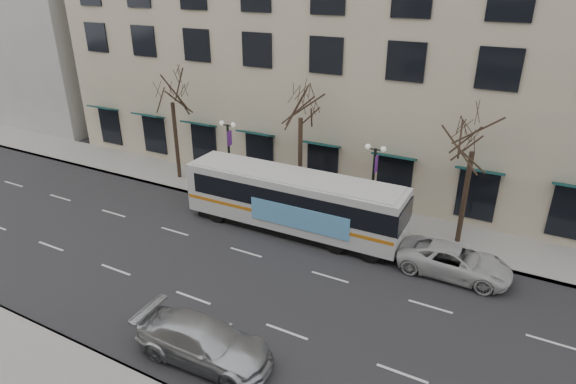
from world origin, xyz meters
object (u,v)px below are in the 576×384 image
Objects in this scene: silver_car at (204,342)px; white_pickup at (454,261)px; tree_far_left at (171,89)px; lamp_post_left at (229,155)px; lamp_post_right at (373,183)px; city_bus at (294,200)px; tree_far_mid at (301,102)px; tree_far_right at (475,134)px.

silver_car reaches higher than white_pickup.
tree_far_left is 1.60× the size of lamp_post_left.
city_bus is (-3.87, -2.40, -1.00)m from lamp_post_right.
silver_car is (-2.13, -13.37, -2.12)m from lamp_post_right.
tree_far_left is 0.98× the size of tree_far_mid.
tree_far_left reaches higher than tree_far_right.
city_bus is 2.37× the size of white_pickup.
city_bus is at bearing 6.36° from silver_car.
tree_far_mid reaches higher than tree_far_right.
tree_far_left is 1.48× the size of silver_car.
tree_far_mid reaches higher than lamp_post_left.
city_bus is 9.31m from white_pickup.
city_bus is (6.13, -2.40, -1.00)m from lamp_post_left.
tree_far_mid is 1.06× the size of tree_far_right.
lamp_post_right is 13.70m from silver_car.
lamp_post_left is at bearing 80.13° from white_pickup.
tree_far_mid is at bearing 0.00° from tree_far_left.
white_pickup is (9.23, -0.29, -1.17)m from city_bus.
silver_car is at bearing -47.33° from tree_far_left.
lamp_post_right reaches higher than silver_car.
lamp_post_left reaches higher than white_pickup.
white_pickup is at bearing -17.62° from tree_far_mid.
tree_far_mid is 0.65× the size of city_bus.
tree_far_mid is 6.41m from lamp_post_right.
tree_far_left is 6.29m from lamp_post_left.
silver_car is (12.88, -13.97, -5.88)m from tree_far_left.
tree_far_mid is (10.00, 0.00, 0.21)m from tree_far_left.
tree_far_mid is 6.40m from lamp_post_left.
tree_far_right is 1.55× the size of lamp_post_left.
lamp_post_right is at bearing -173.15° from tree_far_right.
tree_far_right is at bearing -29.65° from silver_car.
tree_far_left is 1.03× the size of tree_far_right.
tree_far_mid reaches higher than tree_far_left.
lamp_post_left reaches higher than silver_car.
city_bus is at bearing -161.27° from tree_far_right.
tree_far_left is 0.64× the size of city_bus.
white_pickup is at bearing -9.19° from tree_far_left.
tree_far_mid is at bearing 72.46° from white_pickup.
tree_far_right is 1.55× the size of lamp_post_right.
lamp_post_left is 0.40× the size of city_bus.
tree_far_right is 6.11m from lamp_post_right.
city_bus is at bearing -148.13° from lamp_post_right.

